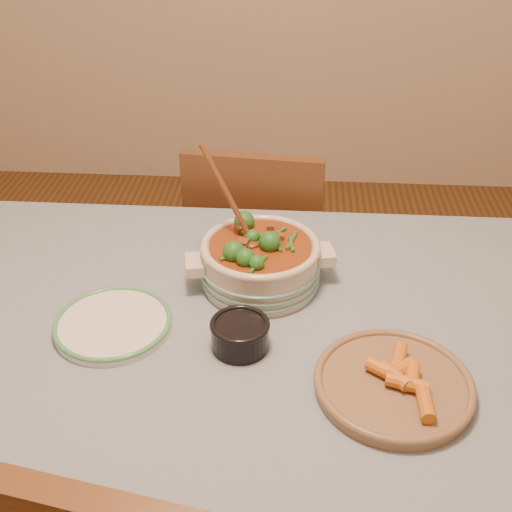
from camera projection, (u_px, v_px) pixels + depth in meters
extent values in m
cube|color=brown|center=(194.00, 348.00, 1.33)|extent=(1.60, 1.00, 0.05)
cube|color=slate|center=(193.00, 337.00, 1.31)|extent=(1.68, 1.08, 0.01)
cylinder|color=brown|center=(473.00, 358.00, 1.85)|extent=(0.07, 0.07, 0.70)
cylinder|color=beige|center=(260.00, 265.00, 1.44)|extent=(0.31, 0.31, 0.10)
torus|color=beige|center=(260.00, 246.00, 1.41)|extent=(0.27, 0.27, 0.02)
cube|color=beige|center=(324.00, 254.00, 1.45)|extent=(0.06, 0.08, 0.03)
cube|color=beige|center=(195.00, 265.00, 1.41)|extent=(0.06, 0.08, 0.03)
cylinder|color=brown|center=(260.00, 249.00, 1.41)|extent=(0.23, 0.23, 0.02)
cylinder|color=silver|center=(113.00, 325.00, 1.33)|extent=(0.32, 0.32, 0.02)
torus|color=#449558|center=(113.00, 322.00, 1.33)|extent=(0.24, 0.24, 0.01)
cylinder|color=black|center=(240.00, 336.00, 1.27)|extent=(0.13, 0.13, 0.06)
torus|color=black|center=(240.00, 324.00, 1.25)|extent=(0.12, 0.12, 0.01)
cylinder|color=black|center=(240.00, 329.00, 1.26)|extent=(0.10, 0.10, 0.01)
cylinder|color=#846749|center=(393.00, 386.00, 1.18)|extent=(0.34, 0.34, 0.02)
torus|color=#846749|center=(394.00, 382.00, 1.17)|extent=(0.29, 0.29, 0.02)
cube|color=brown|center=(261.00, 252.00, 2.17)|extent=(0.44, 0.44, 0.04)
cube|color=brown|center=(252.00, 224.00, 1.89)|extent=(0.41, 0.08, 0.44)
cylinder|color=brown|center=(314.00, 280.00, 2.41)|extent=(0.04, 0.04, 0.44)
cylinder|color=brown|center=(223.00, 272.00, 2.45)|extent=(0.04, 0.04, 0.44)
cylinder|color=brown|center=(305.00, 340.00, 2.12)|extent=(0.04, 0.04, 0.44)
cylinder|color=brown|center=(202.00, 330.00, 2.16)|extent=(0.04, 0.04, 0.44)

